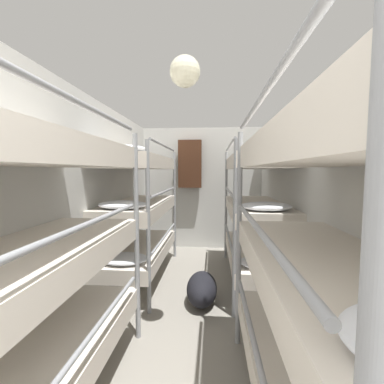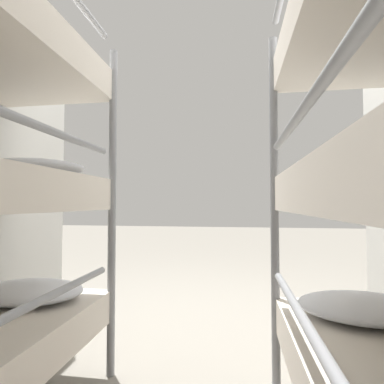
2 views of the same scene
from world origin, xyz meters
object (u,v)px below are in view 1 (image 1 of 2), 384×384
bunk_stack_left_far (140,207)px  hanging_coat (190,164)px  bunk_stack_right_far (255,209)px  duffel_bag (202,289)px  bunk_stack_left_near (16,268)px  bunk_stack_right_near (334,278)px

bunk_stack_left_far → hanging_coat: (0.57, 1.43, 0.63)m
bunk_stack_left_far → bunk_stack_right_far: same height
duffel_bag → bunk_stack_right_far: bearing=41.8°
bunk_stack_left_near → bunk_stack_right_far: size_ratio=1.00×
bunk_stack_left_near → bunk_stack_left_far: same height
bunk_stack_right_far → duffel_bag: size_ratio=3.15×
bunk_stack_left_far → duffel_bag: bearing=-34.5°
bunk_stack_right_near → bunk_stack_left_near: bearing=180.0°
duffel_bag → hanging_coat: bearing=99.0°
hanging_coat → bunk_stack_right_far: bearing=-54.9°
bunk_stack_left_far → duffel_bag: size_ratio=3.15×
bunk_stack_left_far → bunk_stack_left_near: bearing=-90.0°
bunk_stack_left_far → hanging_coat: bearing=68.4°
bunk_stack_right_far → hanging_coat: size_ratio=2.08×
bunk_stack_right_near → hanging_coat: (-1.01, 3.67, 0.63)m
bunk_stack_left_near → bunk_stack_right_far: (1.58, 2.23, 0.00)m
bunk_stack_left_near → bunk_stack_right_near: same height
bunk_stack_right_far → bunk_stack_right_near: bearing=-90.0°
bunk_stack_right_far → hanging_coat: (-1.01, 1.43, 0.63)m
bunk_stack_left_near → hanging_coat: bearing=81.2°
bunk_stack_right_near → bunk_stack_right_far: 2.23m
bunk_stack_left_far → duffel_bag: (0.89, -0.61, -0.84)m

